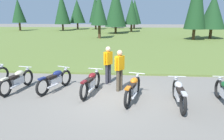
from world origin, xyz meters
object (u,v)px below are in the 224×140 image
at_px(motorcycle_orange, 133,89).
at_px(motorcycle_silver, 179,93).
at_px(motorcycle_cream, 17,80).
at_px(rider_near_row_end, 108,63).
at_px(motorcycle_navy, 55,80).
at_px(motorcycle_maroon, 91,83).
at_px(rider_in_hivis_vest, 120,68).

xyz_separation_m(motorcycle_orange, motorcycle_silver, (1.54, -0.36, 0.00)).
distance_m(motorcycle_orange, motorcycle_silver, 1.58).
relative_size(motorcycle_orange, motorcycle_silver, 0.98).
xyz_separation_m(motorcycle_cream, rider_near_row_end, (3.59, 1.25, 0.51)).
bearing_deg(motorcycle_silver, motorcycle_navy, 165.91).
height_order(motorcycle_maroon, rider_in_hivis_vest, rider_in_hivis_vest).
distance_m(motorcycle_navy, rider_near_row_end, 2.40).
xyz_separation_m(motorcycle_silver, rider_in_hivis_vest, (-2.07, 1.34, 0.51)).
bearing_deg(rider_near_row_end, motorcycle_silver, -41.09).
bearing_deg(rider_near_row_end, rider_in_hivis_vest, -59.87).
relative_size(motorcycle_maroon, rider_in_hivis_vest, 1.25).
distance_m(motorcycle_cream, motorcycle_maroon, 3.05).
height_order(motorcycle_cream, motorcycle_maroon, same).
height_order(motorcycle_silver, rider_in_hivis_vest, rider_in_hivis_vest).
bearing_deg(motorcycle_orange, rider_near_row_end, 119.20).
bearing_deg(motorcycle_navy, motorcycle_maroon, -9.59).
bearing_deg(motorcycle_orange, motorcycle_maroon, 160.87).
height_order(motorcycle_cream, rider_near_row_end, rider_near_row_end).
height_order(motorcycle_cream, motorcycle_silver, same).
distance_m(motorcycle_navy, motorcycle_orange, 3.25).
xyz_separation_m(motorcycle_cream, motorcycle_silver, (6.21, -1.04, 0.00)).
distance_m(motorcycle_orange, rider_near_row_end, 2.27).
bearing_deg(rider_in_hivis_vest, rider_near_row_end, 120.13).
height_order(motorcycle_maroon, motorcycle_silver, same).
xyz_separation_m(motorcycle_orange, rider_near_row_end, (-1.08, 1.93, 0.51)).
relative_size(motorcycle_maroon, rider_near_row_end, 1.25).
bearing_deg(motorcycle_cream, motorcycle_navy, 5.12).
bearing_deg(motorcycle_cream, motorcycle_orange, -8.32).
xyz_separation_m(motorcycle_navy, rider_in_hivis_vest, (2.61, 0.16, 0.51)).
bearing_deg(motorcycle_orange, rider_in_hivis_vest, 118.28).
bearing_deg(rider_near_row_end, motorcycle_maroon, -111.83).
relative_size(motorcycle_cream, rider_near_row_end, 1.25).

